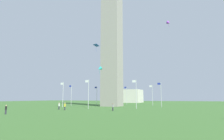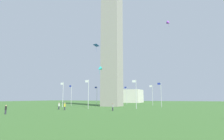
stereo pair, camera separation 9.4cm
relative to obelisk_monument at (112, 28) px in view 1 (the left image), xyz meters
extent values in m
plane|color=#3D6B2D|center=(0.00, 0.00, -28.59)|extent=(260.00, 260.00, 0.00)
cube|color=gray|center=(0.00, 0.00, -3.43)|extent=(6.29, 6.29, 50.31)
cylinder|color=silver|center=(16.97, 0.00, -24.65)|extent=(0.14, 0.14, 7.87)
cube|color=#1E2D99|center=(17.52, 0.00, -21.16)|extent=(1.00, 0.03, 0.64)
cylinder|color=silver|center=(12.00, 12.00, -24.65)|extent=(0.14, 0.14, 7.87)
cube|color=white|center=(12.55, 12.00, -21.16)|extent=(1.00, 0.03, 0.64)
cylinder|color=silver|center=(0.00, 16.97, -24.65)|extent=(0.14, 0.14, 7.87)
cube|color=white|center=(0.55, 16.97, -21.16)|extent=(1.00, 0.03, 0.64)
cylinder|color=silver|center=(-12.00, 12.00, -24.65)|extent=(0.14, 0.14, 7.87)
cube|color=white|center=(-11.45, 12.00, -21.16)|extent=(1.00, 0.03, 0.64)
cylinder|color=silver|center=(-16.97, 0.00, -24.65)|extent=(0.14, 0.14, 7.87)
cube|color=#1E2D99|center=(-16.42, 0.00, -21.16)|extent=(1.00, 0.03, 0.64)
cylinder|color=silver|center=(-12.00, -12.00, -24.65)|extent=(0.14, 0.14, 7.87)
cube|color=white|center=(-11.45, -12.00, -21.16)|extent=(1.00, 0.03, 0.64)
cylinder|color=silver|center=(0.00, -16.97, -24.65)|extent=(0.14, 0.14, 7.87)
cube|color=#1E2D99|center=(0.55, -16.97, -21.16)|extent=(1.00, 0.03, 0.64)
cylinder|color=silver|center=(12.00, -12.00, -24.65)|extent=(0.14, 0.14, 7.87)
cube|color=#1E2D99|center=(12.55, -12.00, -21.16)|extent=(1.00, 0.03, 0.64)
cylinder|color=#2D2D38|center=(5.06, 22.82, -28.19)|extent=(0.29, 0.29, 0.80)
cylinder|color=white|center=(5.06, 22.82, -27.45)|extent=(0.32, 0.32, 0.67)
sphere|color=tan|center=(5.06, 22.82, -27.00)|extent=(0.24, 0.24, 0.24)
cylinder|color=#2D2D38|center=(-9.26, 22.25, -28.19)|extent=(0.29, 0.29, 0.80)
cylinder|color=gray|center=(-9.26, 22.25, -27.47)|extent=(0.32, 0.32, 0.63)
sphere|color=#936B4C|center=(-9.26, 22.25, -27.04)|extent=(0.24, 0.24, 0.24)
cylinder|color=#2D2D38|center=(2.29, 24.24, -28.19)|extent=(0.29, 0.29, 0.80)
cylinder|color=yellow|center=(2.29, 24.24, -27.43)|extent=(0.32, 0.32, 0.71)
sphere|color=beige|center=(2.29, 24.24, -26.96)|extent=(0.24, 0.24, 0.24)
cylinder|color=#2D2D38|center=(4.76, 38.10, -28.19)|extent=(0.29, 0.29, 0.80)
cylinder|color=black|center=(4.76, 38.10, -27.49)|extent=(0.32, 0.32, 0.60)
sphere|color=tan|center=(4.76, 38.10, -27.07)|extent=(0.24, 0.24, 0.24)
cone|color=purple|center=(-20.56, 3.58, -2.47)|extent=(1.67, 1.56, 1.36)
cylinder|color=#67278E|center=(-20.56, 3.58, -3.29)|extent=(0.04, 0.04, 1.22)
cube|color=blue|center=(1.26, 10.17, -9.10)|extent=(1.96, 1.92, 0.49)
cylinder|color=#233C9D|center=(1.26, 10.17, -10.36)|extent=(0.04, 0.04, 1.89)
cone|color=#33C6D1|center=(-2.40, 15.13, -17.59)|extent=(1.66, 1.75, 1.43)
cylinder|color=teal|center=(-2.40, 15.13, -18.45)|extent=(0.04, 0.04, 1.29)
cube|color=beige|center=(13.55, -55.79, -24.53)|extent=(20.61, 14.57, 8.12)
camera|label=1|loc=(-25.63, 62.92, -25.74)|focal=30.68mm
camera|label=2|loc=(-25.72, 62.89, -25.74)|focal=30.68mm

